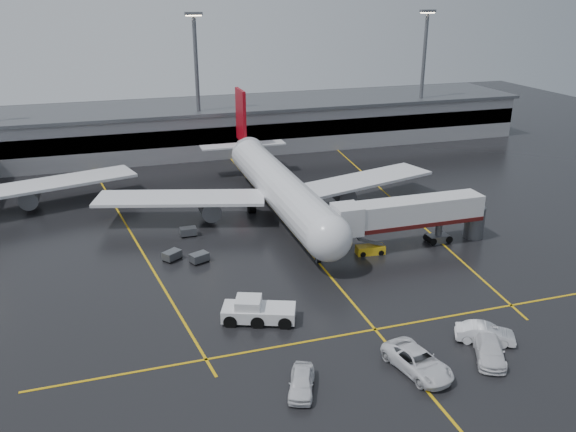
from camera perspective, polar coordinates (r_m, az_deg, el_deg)
name	(u,v)px	position (r m, az deg, el deg)	size (l,w,h in m)	color
ground	(298,239)	(73.27, 1.02, -2.22)	(220.00, 220.00, 0.00)	black
apron_line_centre	(298,239)	(73.27, 1.02, -2.21)	(0.25, 90.00, 0.02)	gold
apron_line_stop	(375,329)	(55.16, 8.41, -10.79)	(60.00, 0.25, 0.02)	gold
apron_line_left	(128,228)	(79.27, -15.20, -1.14)	(0.25, 70.00, 0.02)	gold
apron_line_right	(392,199)	(88.56, 10.06, 1.63)	(0.25, 70.00, 0.02)	gold
terminal	(220,126)	(116.43, -6.55, 8.66)	(122.00, 19.00, 8.60)	gray
light_mast_mid	(197,78)	(108.07, -8.80, 13.08)	(3.00, 1.20, 25.45)	#595B60
light_mast_right	(423,68)	(123.25, 12.94, 13.75)	(3.00, 1.20, 25.45)	#595B60
main_airliner	(276,184)	(80.47, -1.15, 3.13)	(48.80, 45.60, 14.10)	silver
jet_bridge	(410,215)	(71.27, 11.68, 0.05)	(19.90, 3.40, 6.05)	silver
pushback_tractor	(257,312)	(55.52, -3.04, -9.20)	(7.27, 4.93, 2.41)	silver
belt_loader	(370,250)	(69.70, 7.96, -3.23)	(3.44, 1.84, 2.10)	gold
service_van_a	(418,361)	(49.99, 12.42, -13.56)	(2.99, 6.49, 1.80)	silver
service_van_b	(489,350)	(53.18, 18.89, -12.12)	(2.25, 5.53, 1.61)	silver
service_van_c	(485,333)	(55.24, 18.51, -10.71)	(1.76, 5.06, 1.67)	white
service_van_d	(302,382)	(46.91, 1.32, -15.75)	(1.86, 4.63, 1.58)	silver
baggage_cart_a	(199,257)	(67.56, -8.57, -3.97)	(2.35, 1.98, 1.12)	#595B60
baggage_cart_b	(172,255)	(68.66, -11.14, -3.72)	(2.38, 2.23, 1.12)	#595B60
baggage_cart_c	(188,231)	(74.93, -9.61, -1.47)	(2.00, 1.31, 1.12)	#595B60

